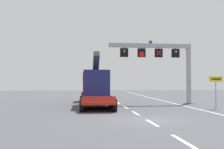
% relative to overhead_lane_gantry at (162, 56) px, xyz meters
% --- Properties ---
extents(ground, '(112.00, 112.00, 0.00)m').
position_rel_overhead_lane_gantry_xyz_m(ground, '(-4.64, -11.74, -5.28)').
color(ground, '#4C4C51').
extents(lane_markings, '(0.20, 60.87, 0.01)m').
position_rel_overhead_lane_gantry_xyz_m(lane_markings, '(-4.61, 11.39, -5.28)').
color(lane_markings, silver).
rests_on(lane_markings, ground).
extents(edge_line_right, '(0.20, 63.00, 0.01)m').
position_rel_overhead_lane_gantry_xyz_m(edge_line_right, '(1.56, 0.26, -5.28)').
color(edge_line_right, silver).
rests_on(edge_line_right, ground).
extents(overhead_lane_gantry, '(9.47, 0.90, 6.97)m').
position_rel_overhead_lane_gantry_xyz_m(overhead_lane_gantry, '(0.00, 0.00, 0.00)').
color(overhead_lane_gantry, '#9EA0A5').
rests_on(overhead_lane_gantry, ground).
extents(heavy_haul_truck_red, '(3.09, 14.08, 5.30)m').
position_rel_overhead_lane_gantry_xyz_m(heavy_haul_truck_red, '(-7.40, 0.55, -3.29)').
color(heavy_haul_truck_red, red).
rests_on(heavy_haul_truck_red, ground).
extents(exit_sign_yellow, '(1.27, 0.15, 2.95)m').
position_rel_overhead_lane_gantry_xyz_m(exit_sign_yellow, '(3.35, -5.56, -3.12)').
color(exit_sign_yellow, '#9EA0A5').
rests_on(exit_sign_yellow, ground).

